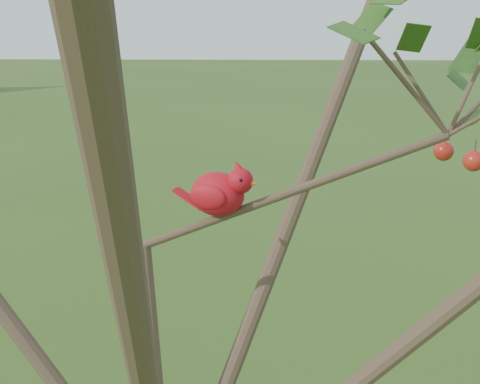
{
  "coord_description": "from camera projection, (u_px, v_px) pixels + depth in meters",
  "views": [
    {
      "loc": [
        0.2,
        -1.08,
        2.4
      ],
      "look_at": [
        0.16,
        0.07,
        2.08
      ],
      "focal_mm": 45.0,
      "sensor_mm": 36.0,
      "label": 1
    }
  ],
  "objects": [
    {
      "name": "cardinal",
      "position": [
        220.0,
        192.0,
        1.21
      ],
      "size": [
        0.18,
        0.12,
        0.13
      ],
      "rotation": [
        0.0,
        0.0,
        -0.38
      ],
      "color": "#B60F1D",
      "rests_on": "ground"
    },
    {
      "name": "distant_trees",
      "position": [
        249.0,
        44.0,
        25.34
      ],
      "size": [
        43.38,
        13.95,
        3.42
      ],
      "color": "#3D2D20",
      "rests_on": "ground"
    },
    {
      "name": "crabapple_tree",
      "position": [
        166.0,
        183.0,
        1.1
      ],
      "size": [
        2.35,
        2.05,
        2.95
      ],
      "color": "#3D2D20",
      "rests_on": "ground"
    }
  ]
}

